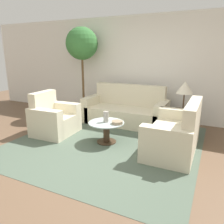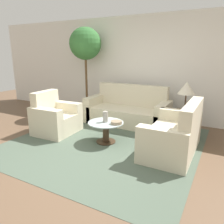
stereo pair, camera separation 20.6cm
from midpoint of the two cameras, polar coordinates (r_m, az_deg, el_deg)
The scene contains 12 objects.
ground_plane at distance 3.71m, azimuth -5.62°, elevation -11.98°, with size 14.00×14.00×0.00m, color brown.
wall_back at distance 5.76m, azimuth 9.55°, elevation 11.13°, with size 10.00×0.06×2.60m.
rug at distance 4.31m, azimuth -0.22°, elevation -7.80°, with size 3.44×3.42×0.01m.
sofa_main at distance 5.38m, azimuth 5.30°, elevation 0.10°, with size 2.00×0.83×0.93m.
armchair at distance 4.88m, azimuth -13.61°, elevation -1.86°, with size 0.80×0.91×0.90m.
loveseat at distance 3.96m, azimuth 17.84°, elevation -6.19°, with size 0.79×1.43×0.91m.
coffee_table at distance 4.22m, azimuth -0.22°, elevation -4.54°, with size 0.69×0.69×0.41m.
side_table at distance 4.91m, azimuth 19.33°, elevation -2.60°, with size 0.38×0.38×0.52m.
table_lamp at distance 4.75m, azimuth 20.09°, elevation 5.75°, with size 0.35×0.35×0.60m.
potted_plant at distance 6.00m, azimuth -5.96°, elevation 16.42°, with size 0.84×0.84×2.34m.
vase at distance 4.15m, azimuth -0.31°, elevation -1.25°, with size 0.10×0.10×0.21m.
bowl at distance 4.06m, azimuth 2.59°, elevation -2.77°, with size 0.21×0.21×0.06m.
Camera 2 is at (1.97, -2.67, 1.69)m, focal length 35.00 mm.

